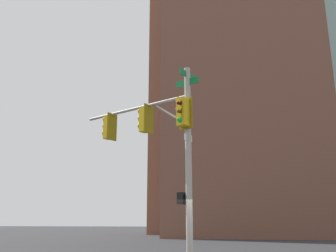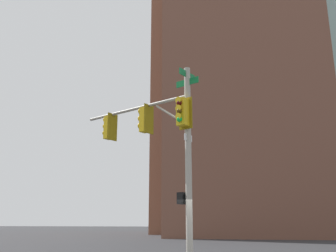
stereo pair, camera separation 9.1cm
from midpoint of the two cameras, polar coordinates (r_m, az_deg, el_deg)
signal_pole_assembly at (r=13.60m, az=-1.44°, el=-1.73°), size 5.15×3.15×7.31m
building_brick_nearside at (r=61.96m, az=6.95°, el=11.85°), size 18.25×14.98×58.67m
building_brick_midblock at (r=50.68m, az=11.14°, el=6.67°), size 18.55×18.94×39.97m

